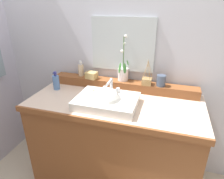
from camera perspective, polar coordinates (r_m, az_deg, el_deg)
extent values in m
cube|color=#C0B39D|center=(2.17, 0.66, -24.42)|extent=(3.27, 3.81, 0.10)
cube|color=silver|center=(1.86, 4.74, 17.19)|extent=(3.27, 0.20, 2.71)
cube|color=brown|center=(1.86, 0.73, -15.22)|extent=(1.38, 0.61, 0.80)
cube|color=beige|center=(1.63, 0.81, -3.78)|extent=(1.41, 0.63, 0.04)
cube|color=brown|center=(1.37, -2.96, -9.70)|extent=(1.41, 0.02, 0.04)
cube|color=brown|center=(1.81, 2.98, 1.32)|extent=(1.33, 0.12, 0.08)
cube|color=white|center=(1.53, -1.54, -3.45)|extent=(0.47, 0.35, 0.07)
sphere|color=white|center=(1.52, -1.75, -3.82)|extent=(0.24, 0.24, 0.24)
cylinder|color=silver|center=(1.60, -0.21, 1.14)|extent=(0.02, 0.02, 0.10)
cylinder|color=silver|center=(1.53, -0.82, 2.09)|extent=(0.02, 0.11, 0.02)
sphere|color=silver|center=(1.58, -0.21, 2.81)|extent=(0.03, 0.03, 0.03)
cylinder|color=silver|center=(1.63, -2.05, 0.32)|extent=(0.03, 0.03, 0.04)
cylinder|color=silver|center=(1.60, 1.68, -0.14)|extent=(0.03, 0.03, 0.04)
ellipsoid|color=beige|center=(1.63, -4.80, 0.09)|extent=(0.07, 0.04, 0.02)
cylinder|color=silver|center=(1.79, 3.31, 4.38)|extent=(0.09, 0.09, 0.11)
cylinder|color=tan|center=(1.78, 3.35, 5.90)|extent=(0.08, 0.08, 0.01)
cylinder|color=#476B38|center=(1.74, 3.46, 10.45)|extent=(0.01, 0.01, 0.28)
ellipsoid|color=#387033|center=(1.81, 4.52, 6.89)|extent=(0.04, 0.04, 0.11)
ellipsoid|color=#387033|center=(1.73, 3.71, 6.09)|extent=(0.04, 0.04, 0.09)
ellipsoid|color=#387033|center=(1.74, 2.26, 6.25)|extent=(0.04, 0.04, 0.09)
sphere|color=white|center=(1.74, 2.94, 10.96)|extent=(0.03, 0.03, 0.03)
sphere|color=white|center=(1.74, 3.51, 13.06)|extent=(0.02, 0.02, 0.02)
sphere|color=white|center=(1.73, 4.00, 15.09)|extent=(0.03, 0.03, 0.03)
cylinder|color=beige|center=(1.93, -8.94, 5.52)|extent=(0.05, 0.05, 0.11)
cylinder|color=silver|center=(1.91, -9.06, 7.31)|extent=(0.02, 0.02, 0.02)
cylinder|color=silver|center=(1.91, -9.09, 7.85)|extent=(0.02, 0.02, 0.02)
cylinder|color=silver|center=(1.89, -9.29, 7.85)|extent=(0.01, 0.03, 0.01)
cylinder|color=#3D485B|center=(1.72, 13.98, 2.50)|extent=(0.08, 0.08, 0.10)
cube|color=#9B7847|center=(1.73, 9.99, 2.31)|extent=(0.08, 0.08, 0.06)
cylinder|color=#9E7A4C|center=(1.70, 11.05, 5.38)|extent=(0.05, 0.01, 0.17)
cylinder|color=#9E7A4C|center=(1.71, 10.66, 5.53)|extent=(0.02, 0.04, 0.16)
cylinder|color=#9E7A4C|center=(1.71, 10.10, 5.46)|extent=(0.01, 0.03, 0.16)
cylinder|color=#9E7A4C|center=(1.71, 9.45, 5.13)|extent=(0.05, 0.00, 0.14)
cylinder|color=#9E7A4C|center=(1.67, 9.70, 5.34)|extent=(0.03, 0.07, 0.18)
cylinder|color=#9E7A4C|center=(1.67, 10.59, 5.10)|extent=(0.03, 0.06, 0.17)
cube|color=tan|center=(1.85, -5.92, 4.12)|extent=(0.11, 0.10, 0.06)
cylinder|color=#527AB6|center=(1.87, -15.79, 1.96)|extent=(0.06, 0.06, 0.13)
cylinder|color=navy|center=(1.84, -16.05, 4.11)|extent=(0.02, 0.02, 0.02)
cylinder|color=navy|center=(1.84, -16.12, 4.67)|extent=(0.03, 0.03, 0.02)
cylinder|color=navy|center=(1.82, -16.40, 4.62)|extent=(0.01, 0.03, 0.01)
cube|color=silver|center=(1.78, 3.08, 12.76)|extent=(0.57, 0.02, 0.46)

